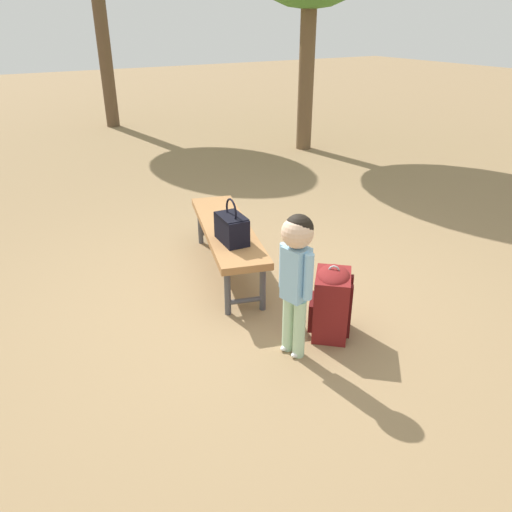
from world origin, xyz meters
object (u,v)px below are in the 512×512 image
Objects in this scene: backpack_large at (331,300)px; handbag at (232,227)px; child_standing at (296,264)px; park_bench at (227,232)px.

handbag is at bearing -162.02° from backpack_large.
handbag is 0.99m from child_standing.
backpack_large is (0.93, 0.30, -0.30)m from handbag.
child_standing reaches higher than park_bench.
handbag reaches higher than park_bench.
child_standing is at bearing -3.33° from handbag.
backpack_large is at bearing 17.98° from handbag.
backpack_large is (1.24, 0.18, -0.12)m from park_bench.
park_bench is 0.38m from handbag.
park_bench is 1.62× the size of child_standing.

